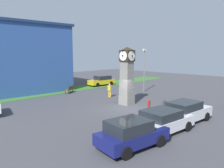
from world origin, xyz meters
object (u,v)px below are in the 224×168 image
Objects in this scene: bollard_far_row at (149,105)px; car_navy_sedan at (131,133)px; bollard_near_tower at (180,108)px; pedestrian_near_bench at (110,89)px; bollard_mid_row at (164,106)px; street_lamp_near_road at (144,67)px; car_near_tower at (163,120)px; car_by_building at (186,111)px; clock_tower at (127,76)px; bench at (70,89)px; car_silver_hatch at (102,81)px.

car_navy_sedan is at bearing -151.77° from bollard_far_row.
bollard_near_tower is 0.61× the size of pedestrian_near_bench.
bollard_mid_row is 0.19× the size of street_lamp_near_road.
car_near_tower is at bearing -150.10° from bollard_mid_row.
bollard_far_row is at bearing 108.29° from bollard_near_tower.
car_by_building is (6.15, -0.07, 0.01)m from car_navy_sedan.
clock_tower reaches higher than car_navy_sedan.
clock_tower is at bearing -156.48° from street_lamp_near_road.
car_navy_sedan is at bearing -138.05° from clock_tower.
car_navy_sedan is 2.51× the size of bench.
bench is (0.80, 15.74, -0.26)m from car_by_building.
clock_tower is 7.66m from street_lamp_near_road.
car_near_tower is (-4.08, -6.53, -2.03)m from clock_tower.
bollard_near_tower is 17.28m from car_silver_hatch.
car_silver_hatch is at bearing 58.04° from car_near_tower.
bollard_far_row is at bearing -88.86° from bench.
clock_tower reaches higher than bollard_mid_row.
bollard_near_tower is 0.17× the size of street_lamp_near_road.
clock_tower is 4.63m from bollard_mid_row.
car_near_tower is 14.87m from street_lamp_near_road.
car_near_tower is 2.94m from car_by_building.
street_lamp_near_road is at bearing -39.45° from bench.
car_navy_sedan is (-7.19, -3.86, 0.32)m from bollard_far_row.
car_silver_hatch is (10.88, 17.44, 0.02)m from car_near_tower.
pedestrian_near_bench is at bearing 86.28° from bollard_near_tower.
car_by_building is 10.59m from pedestrian_near_bench.
bollard_near_tower is 2.34m from car_by_building.
bollard_mid_row is 0.66× the size of pedestrian_near_bench.
bench is at bearing 107.02° from pedestrian_near_bench.
car_near_tower is 11.55m from pedestrian_near_bench.
car_silver_hatch is at bearing 52.89° from pedestrian_near_bench.
car_near_tower is 20.56m from car_silver_hatch.
bench is at bearing 76.55° from car_near_tower.
bollard_mid_row is 13.16m from bench.
pedestrian_near_bench is 0.29× the size of street_lamp_near_road.
bollard_mid_row is at bearing -86.40° from clock_tower.
pedestrian_near_bench is at bearing 70.19° from clock_tower.
car_by_building reaches higher than bollard_near_tower.
clock_tower reaches higher than bollard_near_tower.
car_by_building reaches higher than bench.
car_near_tower is 0.97× the size of car_silver_hatch.
bench is (-1.08, 14.38, 0.04)m from bollard_near_tower.
car_near_tower is at bearing -117.92° from pedestrian_near_bench.
car_silver_hatch is at bearing 66.36° from bollard_mid_row.
clock_tower is at bearing -121.93° from car_silver_hatch.
bollard_near_tower is at bearing 14.67° from car_near_tower.
clock_tower is 5.78× the size of bollard_near_tower.
street_lamp_near_road is (5.69, -0.62, 2.35)m from pedestrian_near_bench.
car_silver_hatch is at bearing 91.56° from street_lamp_near_road.
car_navy_sedan is 17.14m from bench.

